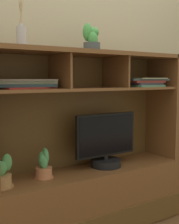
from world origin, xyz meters
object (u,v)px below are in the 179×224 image
(magazine_stack_centre, at_px, (25,84))
(potted_succulent, at_px, (91,40))
(diffuser_bottle, at_px, (21,36))
(potted_orchid, at_px, (44,166))
(media_console, at_px, (89,176))
(magazine_stack_left, at_px, (144,82))
(tv_monitor, at_px, (106,145))

(magazine_stack_centre, bearing_deg, potted_succulent, -8.68)
(diffuser_bottle, bearing_deg, potted_orchid, 1.06)
(media_console, height_order, magazine_stack_left, media_console)
(potted_orchid, distance_m, potted_succulent, 0.95)
(potted_orchid, distance_m, magazine_stack_left, 1.04)
(media_console, xyz_separation_m, potted_succulent, (-0.00, -0.04, 1.02))
(media_console, relative_size, potted_orchid, 7.70)
(potted_orchid, xyz_separation_m, potted_succulent, (0.37, -0.03, 0.88))
(tv_monitor, height_order, potted_succulent, potted_succulent)
(potted_orchid, distance_m, magazine_stack_centre, 0.57)
(diffuser_bottle, distance_m, potted_succulent, 0.52)
(potted_orchid, distance_m, diffuser_bottle, 0.88)
(tv_monitor, distance_m, diffuser_bottle, 1.02)
(magazine_stack_centre, distance_m, diffuser_bottle, 0.31)
(tv_monitor, bearing_deg, magazine_stack_centre, 174.32)
(potted_orchid, bearing_deg, diffuser_bottle, -178.94)
(tv_monitor, height_order, potted_orchid, tv_monitor)
(diffuser_bottle, bearing_deg, potted_succulent, -3.08)
(tv_monitor, xyz_separation_m, potted_orchid, (-0.52, 0.02, -0.09))
(media_console, xyz_separation_m, potted_orchid, (-0.38, -0.01, 0.14))
(potted_orchid, xyz_separation_m, diffuser_bottle, (-0.14, -0.00, 0.86))
(magazine_stack_left, height_order, potted_succulent, potted_succulent)
(magazine_stack_left, height_order, magazine_stack_centre, magazine_stack_left)
(magazine_stack_left, bearing_deg, diffuser_bottle, 177.18)
(potted_succulent, bearing_deg, potted_orchid, 175.35)
(magazine_stack_centre, bearing_deg, magazine_stack_left, -5.57)
(magazine_stack_centre, height_order, diffuser_bottle, diffuser_bottle)
(media_console, distance_m, magazine_stack_centre, 0.86)
(tv_monitor, distance_m, magazine_stack_left, 0.60)
(magazine_stack_left, bearing_deg, media_console, 173.31)
(magazine_stack_centre, height_order, potted_succulent, potted_succulent)
(potted_orchid, relative_size, magazine_stack_centre, 0.51)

